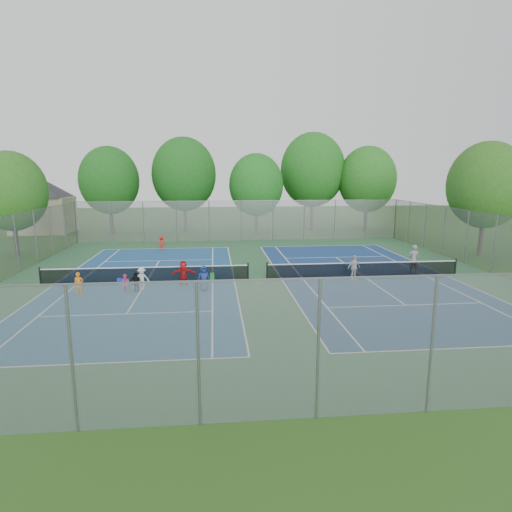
{
  "coord_description": "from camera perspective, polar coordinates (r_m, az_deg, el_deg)",
  "views": [
    {
      "loc": [
        -2.73,
        -26.59,
        6.69
      ],
      "look_at": [
        0.0,
        1.0,
        1.3
      ],
      "focal_mm": 30.0,
      "sensor_mm": 36.0,
      "label": 1
    }
  ],
  "objects": [
    {
      "name": "ground",
      "position": [
        27.55,
        0.2,
        -3.05
      ],
      "size": [
        120.0,
        120.0,
        0.0
      ],
      "primitive_type": "plane",
      "color": "#295019",
      "rests_on": "ground"
    },
    {
      "name": "court_pad",
      "position": [
        27.55,
        0.2,
        -3.04
      ],
      "size": [
        32.0,
        32.0,
        0.01
      ],
      "primitive_type": "cube",
      "color": "#2B5B38",
      "rests_on": "ground"
    },
    {
      "name": "court_left",
      "position": [
        27.74,
        -14.36,
        -3.27
      ],
      "size": [
        10.97,
        23.77,
        0.01
      ],
      "primitive_type": "cube",
      "color": "navy",
      "rests_on": "court_pad"
    },
    {
      "name": "court_right",
      "position": [
        29.08,
        14.07,
        -2.6
      ],
      "size": [
        10.97,
        23.77,
        0.01
      ],
      "primitive_type": "cube",
      "color": "navy",
      "rests_on": "court_pad"
    },
    {
      "name": "net_left",
      "position": [
        27.64,
        -14.4,
        -2.39
      ],
      "size": [
        12.87,
        0.1,
        0.91
      ],
      "primitive_type": "cube",
      "color": "black",
      "rests_on": "ground"
    },
    {
      "name": "net_right",
      "position": [
        28.99,
        14.11,
        -1.76
      ],
      "size": [
        12.87,
        0.1,
        0.91
      ],
      "primitive_type": "cube",
      "color": "black",
      "rests_on": "ground"
    },
    {
      "name": "fence_north",
      "position": [
        42.93,
        -1.98,
        4.72
      ],
      "size": [
        32.0,
        0.1,
        4.0
      ],
      "primitive_type": "cube",
      "color": "gray",
      "rests_on": "ground"
    },
    {
      "name": "fence_south",
      "position": [
        11.89,
        8.28,
        -12.34
      ],
      "size": [
        32.0,
        0.1,
        4.0
      ],
      "primitive_type": "cube",
      "color": "gray",
      "rests_on": "ground"
    },
    {
      "name": "fence_east",
      "position": [
        32.86,
        29.19,
        1.39
      ],
      "size": [
        0.1,
        32.0,
        4.0
      ],
      "primitive_type": "cube",
      "rotation": [
        0.0,
        0.0,
        1.57
      ],
      "color": "gray",
      "rests_on": "ground"
    },
    {
      "name": "house",
      "position": [
        54.19,
        -26.7,
        7.23
      ],
      "size": [
        11.03,
        11.03,
        7.3
      ],
      "color": "#B7A88C",
      "rests_on": "ground"
    },
    {
      "name": "tree_nw",
      "position": [
        49.88,
        -18.98,
        9.5
      ],
      "size": [
        6.4,
        6.4,
        9.58
      ],
      "color": "#443326",
      "rests_on": "ground"
    },
    {
      "name": "tree_nl",
      "position": [
        49.69,
        -9.59,
        10.68
      ],
      "size": [
        7.2,
        7.2,
        10.69
      ],
      "color": "#443326",
      "rests_on": "ground"
    },
    {
      "name": "tree_nc",
      "position": [
        47.84,
        0.03,
        9.45
      ],
      "size": [
        6.0,
        6.0,
        8.85
      ],
      "color": "#443326",
      "rests_on": "ground"
    },
    {
      "name": "tree_nr",
      "position": [
        51.93,
        7.55,
        11.3
      ],
      "size": [
        7.6,
        7.6,
        11.42
      ],
      "color": "#443326",
      "rests_on": "ground"
    },
    {
      "name": "tree_ne",
      "position": [
        51.72,
        14.62,
        9.85
      ],
      "size": [
        6.6,
        6.6,
        9.77
      ],
      "color": "#443326",
      "rests_on": "ground"
    },
    {
      "name": "tree_side_w",
      "position": [
        40.07,
        -29.88,
        7.49
      ],
      "size": [
        5.6,
        5.6,
        8.47
      ],
      "color": "#443326",
      "rests_on": "ground"
    },
    {
      "name": "tree_side_e",
      "position": [
        39.18,
        28.36,
        8.32
      ],
      "size": [
        6.0,
        6.0,
        9.2
      ],
      "color": "#443326",
      "rests_on": "ground"
    },
    {
      "name": "ball_crate",
      "position": [
        28.0,
        -17.64,
        -3.06
      ],
      "size": [
        0.38,
        0.38,
        0.27
      ],
      "primitive_type": "cube",
      "rotation": [
        0.0,
        0.0,
        -0.23
      ],
      "color": "blue",
      "rests_on": "ground"
    },
    {
      "name": "ball_hopper",
      "position": [
        27.0,
        -5.88,
        -2.83
      ],
      "size": [
        0.28,
        0.28,
        0.52
      ],
      "primitive_type": "cube",
      "rotation": [
        0.0,
        0.0,
        0.04
      ],
      "color": "#23812B",
      "rests_on": "ground"
    },
    {
      "name": "student_a",
      "position": [
        25.35,
        -22.56,
        -3.55
      ],
      "size": [
        0.53,
        0.37,
        1.37
      ],
      "primitive_type": "imported",
      "rotation": [
        0.0,
        0.0,
        0.09
      ],
      "color": "orange",
      "rests_on": "ground"
    },
    {
      "name": "student_b",
      "position": [
        25.3,
        -16.98,
        -3.55
      ],
      "size": [
        0.6,
        0.52,
        1.09
      ],
      "primitive_type": "imported",
      "rotation": [
        0.0,
        0.0,
        -0.22
      ],
      "color": "#EA5B95",
      "rests_on": "ground"
    },
    {
      "name": "student_c",
      "position": [
        25.74,
        -14.98,
        -2.93
      ],
      "size": [
        0.95,
        0.7,
        1.32
      ],
      "primitive_type": "imported",
      "rotation": [
        0.0,
        0.0,
        0.27
      ],
      "color": "silver",
      "rests_on": "ground"
    },
    {
      "name": "student_d",
      "position": [
        25.36,
        -15.73,
        -3.36
      ],
      "size": [
        0.73,
        0.49,
        1.16
      ],
      "primitive_type": "imported",
      "rotation": [
        0.0,
        0.0,
        -0.34
      ],
      "color": "black",
      "rests_on": "ground"
    },
    {
      "name": "student_e",
      "position": [
        24.8,
        -6.98,
        -2.96
      ],
      "size": [
        0.82,
        0.63,
        1.48
      ],
      "primitive_type": "imported",
      "rotation": [
        0.0,
        0.0,
        0.24
      ],
      "color": "navy",
      "rests_on": "ground"
    },
    {
      "name": "student_f",
      "position": [
        26.06,
        -9.65,
        -2.29
      ],
      "size": [
        1.44,
        0.51,
        1.54
      ],
      "primitive_type": "imported",
      "rotation": [
        0.0,
        0.0,
        0.04
      ],
      "color": "red",
      "rests_on": "ground"
    },
    {
      "name": "child_far_baseline",
      "position": [
        38.37,
        -12.47,
        1.67
      ],
      "size": [
        0.87,
        0.55,
        1.28
      ],
      "primitive_type": "imported",
      "rotation": [
        0.0,
        0.0,
        3.24
      ],
      "color": "red",
      "rests_on": "ground"
    },
    {
      "name": "instructor",
      "position": [
        30.72,
        20.25,
        -0.39
      ],
      "size": [
        0.72,
        0.47,
        1.97
      ],
      "primitive_type": "imported",
      "rotation": [
        0.0,
        0.0,
        3.14
      ],
      "color": "gray",
      "rests_on": "ground"
    },
    {
      "name": "teen_court_b",
      "position": [
        27.69,
        12.92,
        -1.54
      ],
      "size": [
        1.03,
        0.73,
        1.62
      ],
      "primitive_type": "imported",
      "rotation": [
        0.0,
        0.0,
        0.39
      ],
      "color": "beige",
      "rests_on": "ground"
    },
    {
      "name": "tennis_ball_0",
      "position": [
        26.46,
        -20.33,
        -4.27
      ],
      "size": [
        0.07,
        0.07,
        0.07
      ],
      "primitive_type": "sphere",
      "color": "#D1F338",
      "rests_on": "ground"
    },
    {
      "name": "tennis_ball_1",
      "position": [
        25.88,
        -12.01,
        -4.14
      ],
      "size": [
        0.07,
        0.07,
        0.07
      ],
      "primitive_type": "sphere",
      "color": "#ABC52D",
      "rests_on": "ground"
    },
    {
      "name": "tennis_ball_2",
      "position": [
        26.64,
        -22.98,
        -4.36
      ],
      "size": [
        0.07,
        0.07,
        0.07
      ],
      "primitive_type": "sphere",
      "color": "gold",
      "rests_on": "ground"
    },
    {
      "name": "tennis_ball_3",
      "position": [
        23.69,
        -15.89,
        -5.75
      ],
      "size": [
        0.07,
        0.07,
        0.07
      ],
      "primitive_type": "sphere",
      "color": "#ADC82E",
      "rests_on": "ground"
    },
    {
      "name": "tennis_ball_4",
      "position": [
        26.32,
        -19.47,
        -4.29
      ],
      "size": [
        0.07,
        0.07,
        0.07
      ],
      "primitive_type": "sphere",
      "color": "#BCCC2F",
      "rests_on": "ground"
    },
    {
      "name": "tennis_ball_5",
      "position": [
        24.85,
        -10.2,
        -4.71
      ],
      "size": [
        0.07,
        0.07,
        0.07
      ],
      "primitive_type": "sphere",
      "color": "#ADC62E",
      "rests_on": "ground"
    },
    {
      "name": "tennis_ball_6",
      "position": [
        26.37,
        -16.03,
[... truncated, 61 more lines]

